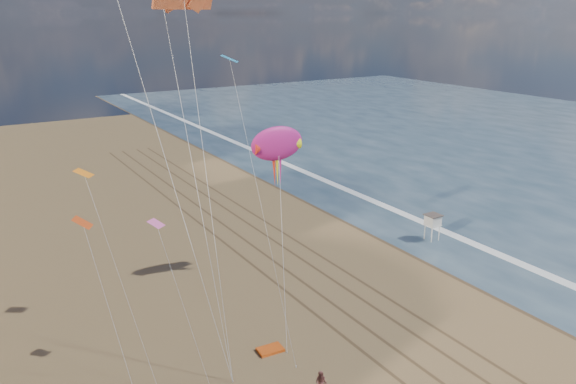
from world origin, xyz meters
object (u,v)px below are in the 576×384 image
Objects in this scene: grounded_kite at (270,350)px; show_kite at (277,144)px; kite_flyer_b at (321,383)px; lifeguard_stand at (433,220)px.

show_kite reaches higher than grounded_kite.
grounded_kite is 6.39m from kite_flyer_b.
kite_flyer_b reaches higher than grounded_kite.
lifeguard_stand is at bearing 86.15° from kite_flyer_b.
lifeguard_stand is at bearing -5.89° from show_kite.
grounded_kite is 19.47m from show_kite.
show_kite reaches higher than lifeguard_stand.
kite_flyer_b is (-7.21, -18.37, -12.46)m from show_kite.
grounded_kite is at bearing -159.84° from lifeguard_stand.
show_kite is 23.34m from kite_flyer_b.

